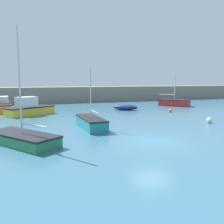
{
  "coord_description": "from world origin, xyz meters",
  "views": [
    {
      "loc": [
        -7.45,
        -13.68,
        3.9
      ],
      "look_at": [
        0.11,
        7.97,
        0.9
      ],
      "focal_mm": 40.0,
      "sensor_mm": 36.0,
      "label": 1
    }
  ],
  "objects_px": {
    "motorboat_grey_hull": "(2,106)",
    "mooring_buoy_orange": "(170,111)",
    "motorboat_with_cabin": "(29,109)",
    "sailboat_short_mast": "(174,103)",
    "mooring_buoy_white": "(209,120)",
    "sailboat_twin_hulled": "(91,123)",
    "sailboat_tall_mast": "(22,138)",
    "rowboat_white_midwater": "(125,107)"
  },
  "relations": [
    {
      "from": "sailboat_short_mast",
      "to": "sailboat_tall_mast",
      "type": "bearing_deg",
      "value": -94.22
    },
    {
      "from": "sailboat_twin_hulled",
      "to": "motorboat_grey_hull",
      "type": "height_order",
      "value": "sailboat_twin_hulled"
    },
    {
      "from": "sailboat_twin_hulled",
      "to": "mooring_buoy_white",
      "type": "relative_size",
      "value": 9.62
    },
    {
      "from": "mooring_buoy_orange",
      "to": "rowboat_white_midwater",
      "type": "bearing_deg",
      "value": 138.46
    },
    {
      "from": "sailboat_tall_mast",
      "to": "mooring_buoy_white",
      "type": "height_order",
      "value": "sailboat_tall_mast"
    },
    {
      "from": "sailboat_tall_mast",
      "to": "mooring_buoy_orange",
      "type": "xyz_separation_m",
      "value": [
        16.63,
        9.98,
        -0.2
      ]
    },
    {
      "from": "sailboat_tall_mast",
      "to": "mooring_buoy_orange",
      "type": "height_order",
      "value": "sailboat_tall_mast"
    },
    {
      "from": "mooring_buoy_orange",
      "to": "motorboat_with_cabin",
      "type": "bearing_deg",
      "value": 168.96
    },
    {
      "from": "mooring_buoy_white",
      "to": "sailboat_tall_mast",
      "type": "bearing_deg",
      "value": -171.33
    },
    {
      "from": "sailboat_tall_mast",
      "to": "mooring_buoy_white",
      "type": "xyz_separation_m",
      "value": [
        15.91,
        2.43,
        -0.14
      ]
    },
    {
      "from": "motorboat_grey_hull",
      "to": "mooring_buoy_white",
      "type": "relative_size",
      "value": 10.91
    },
    {
      "from": "sailboat_short_mast",
      "to": "mooring_buoy_orange",
      "type": "relative_size",
      "value": 12.02
    },
    {
      "from": "rowboat_white_midwater",
      "to": "sailboat_tall_mast",
      "type": "bearing_deg",
      "value": -98.78
    },
    {
      "from": "rowboat_white_midwater",
      "to": "motorboat_grey_hull",
      "type": "xyz_separation_m",
      "value": [
        -14.83,
        3.69,
        0.3
      ]
    },
    {
      "from": "rowboat_white_midwater",
      "to": "mooring_buoy_white",
      "type": "xyz_separation_m",
      "value": [
        3.55,
        -11.34,
        -0.11
      ]
    },
    {
      "from": "sailboat_tall_mast",
      "to": "motorboat_with_cabin",
      "type": "height_order",
      "value": "sailboat_tall_mast"
    },
    {
      "from": "sailboat_twin_hulled",
      "to": "mooring_buoy_white",
      "type": "bearing_deg",
      "value": -96.87
    },
    {
      "from": "sailboat_twin_hulled",
      "to": "rowboat_white_midwater",
      "type": "height_order",
      "value": "sailboat_twin_hulled"
    },
    {
      "from": "rowboat_white_midwater",
      "to": "mooring_buoy_orange",
      "type": "relative_size",
      "value": 8.69
    },
    {
      "from": "sailboat_twin_hulled",
      "to": "motorboat_with_cabin",
      "type": "bearing_deg",
      "value": 24.26
    },
    {
      "from": "sailboat_twin_hulled",
      "to": "sailboat_short_mast",
      "type": "distance_m",
      "value": 20.31
    },
    {
      "from": "mooring_buoy_white",
      "to": "sailboat_short_mast",
      "type": "bearing_deg",
      "value": 69.05
    },
    {
      "from": "motorboat_grey_hull",
      "to": "mooring_buoy_orange",
      "type": "bearing_deg",
      "value": 64.67
    },
    {
      "from": "sailboat_twin_hulled",
      "to": "rowboat_white_midwater",
      "type": "relative_size",
      "value": 1.47
    },
    {
      "from": "rowboat_white_midwater",
      "to": "motorboat_grey_hull",
      "type": "distance_m",
      "value": 15.28
    },
    {
      "from": "rowboat_white_midwater",
      "to": "mooring_buoy_orange",
      "type": "xyz_separation_m",
      "value": [
        4.27,
        -3.79,
        -0.17
      ]
    },
    {
      "from": "sailboat_tall_mast",
      "to": "motorboat_grey_hull",
      "type": "bearing_deg",
      "value": -27.12
    },
    {
      "from": "sailboat_short_mast",
      "to": "motorboat_grey_hull",
      "type": "bearing_deg",
      "value": -134.83
    },
    {
      "from": "motorboat_grey_hull",
      "to": "motorboat_with_cabin",
      "type": "xyz_separation_m",
      "value": [
        3.11,
        -4.36,
        0.06
      ]
    },
    {
      "from": "mooring_buoy_white",
      "to": "mooring_buoy_orange",
      "type": "bearing_deg",
      "value": 84.51
    },
    {
      "from": "sailboat_tall_mast",
      "to": "motorboat_grey_hull",
      "type": "relative_size",
      "value": 1.27
    },
    {
      "from": "sailboat_tall_mast",
      "to": "motorboat_grey_hull",
      "type": "distance_m",
      "value": 17.64
    },
    {
      "from": "mooring_buoy_orange",
      "to": "sailboat_twin_hulled",
      "type": "bearing_deg",
      "value": -150.58
    },
    {
      "from": "motorboat_grey_hull",
      "to": "mooring_buoy_orange",
      "type": "relative_size",
      "value": 14.51
    },
    {
      "from": "sailboat_short_mast",
      "to": "mooring_buoy_orange",
      "type": "height_order",
      "value": "sailboat_short_mast"
    },
    {
      "from": "sailboat_twin_hulled",
      "to": "mooring_buoy_orange",
      "type": "distance_m",
      "value": 13.16
    },
    {
      "from": "motorboat_with_cabin",
      "to": "sailboat_twin_hulled",
      "type": "bearing_deg",
      "value": -96.37
    },
    {
      "from": "sailboat_tall_mast",
      "to": "mooring_buoy_white",
      "type": "distance_m",
      "value": 16.09
    },
    {
      "from": "mooring_buoy_white",
      "to": "mooring_buoy_orange",
      "type": "distance_m",
      "value": 7.59
    },
    {
      "from": "mooring_buoy_white",
      "to": "motorboat_grey_hull",
      "type": "bearing_deg",
      "value": 140.71
    },
    {
      "from": "motorboat_with_cabin",
      "to": "sailboat_short_mast",
      "type": "bearing_deg",
      "value": -23.41
    },
    {
      "from": "sailboat_tall_mast",
      "to": "mooring_buoy_orange",
      "type": "relative_size",
      "value": 18.38
    }
  ]
}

